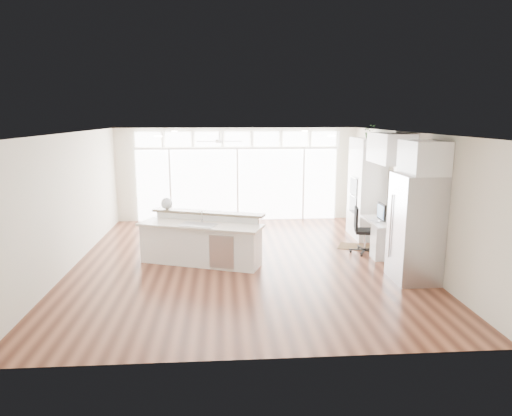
{
  "coord_description": "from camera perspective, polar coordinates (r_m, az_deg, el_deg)",
  "views": [
    {
      "loc": [
        -0.41,
        -9.27,
        3.02
      ],
      "look_at": [
        0.3,
        0.6,
        1.03
      ],
      "focal_mm": 32.0,
      "sensor_mm": 36.0,
      "label": 1
    }
  ],
  "objects": [
    {
      "name": "fishbowl",
      "position": [
        10.15,
        -11.08,
        0.57
      ],
      "size": [
        0.3,
        0.3,
        0.25
      ],
      "primitive_type": "sphere",
      "rotation": [
        0.0,
        0.0,
        -0.22
      ],
      "color": "silver",
      "rests_on": "kitchen_island"
    },
    {
      "name": "kitchen_island",
      "position": [
        9.54,
        -6.94,
        -3.94
      ],
      "size": [
        2.76,
        1.81,
        1.03
      ],
      "primitive_type": "cube",
      "rotation": [
        0.0,
        0.0,
        -0.36
      ],
      "color": "white",
      "rests_on": "floor"
    },
    {
      "name": "refrigerator",
      "position": [
        8.9,
        19.31,
        -2.4
      ],
      "size": [
        0.76,
        0.9,
        2.0
      ],
      "primitive_type": "cube",
      "color": "#B9B9BE",
      "rests_on": "floor"
    },
    {
      "name": "floor",
      "position": [
        9.76,
        -1.53,
        -6.71
      ],
      "size": [
        7.0,
        8.0,
        0.02
      ],
      "primitive_type": "cube",
      "color": "#462115",
      "rests_on": "ground"
    },
    {
      "name": "oven_cabinet",
      "position": [
        11.77,
        13.65,
        2.41
      ],
      "size": [
        0.64,
        1.2,
        2.5
      ],
      "primitive_type": "cube",
      "color": "white",
      "rests_on": "floor"
    },
    {
      "name": "transom_row",
      "position": [
        13.23,
        -2.37,
        8.61
      ],
      "size": [
        5.9,
        0.06,
        0.4
      ],
      "primitive_type": "cube",
      "color": "white",
      "rests_on": "wall_back"
    },
    {
      "name": "ceiling",
      "position": [
        9.28,
        -1.62,
        9.4
      ],
      "size": [
        7.0,
        8.0,
        0.02
      ],
      "primitive_type": "cube",
      "color": "silver",
      "rests_on": "wall_back"
    },
    {
      "name": "wall_left",
      "position": [
        9.91,
        -22.23,
        0.83
      ],
      "size": [
        0.04,
        8.0,
        2.7
      ],
      "primitive_type": "cube",
      "color": "beige",
      "rests_on": "floor"
    },
    {
      "name": "wall_back",
      "position": [
        13.38,
        -2.34,
        4.21
      ],
      "size": [
        7.0,
        0.04,
        2.7
      ],
      "primitive_type": "cube",
      "color": "beige",
      "rests_on": "floor"
    },
    {
      "name": "ceiling_fan",
      "position": [
        12.08,
        -4.6,
        8.79
      ],
      "size": [
        1.16,
        1.16,
        0.32
      ],
      "primitive_type": "cube",
      "color": "white",
      "rests_on": "ceiling"
    },
    {
      "name": "upper_cabinets",
      "position": [
        10.24,
        16.48,
        7.17
      ],
      "size": [
        0.64,
        1.3,
        0.64
      ],
      "primitive_type": "cube",
      "color": "white",
      "rests_on": "wall_right"
    },
    {
      "name": "office_chair",
      "position": [
        10.46,
        13.49,
        -2.77
      ],
      "size": [
        0.62,
        0.59,
        1.04
      ],
      "primitive_type": "cube",
      "rotation": [
        0.0,
        0.0,
        -0.18
      ],
      "color": "black",
      "rests_on": "floor"
    },
    {
      "name": "wall_front",
      "position": [
        5.54,
        0.3,
        -6.17
      ],
      "size": [
        7.0,
        0.04,
        2.7
      ],
      "primitive_type": "cube",
      "color": "beige",
      "rests_on": "floor"
    },
    {
      "name": "potted_plant",
      "position": [
        11.64,
        13.97,
        9.11
      ],
      "size": [
        0.29,
        0.32,
        0.25
      ],
      "primitive_type": "imported",
      "rotation": [
        0.0,
        0.0,
        0.01
      ],
      "color": "#2A4F22",
      "rests_on": "oven_cabinet"
    },
    {
      "name": "wall_right",
      "position": [
        10.2,
        18.49,
        1.37
      ],
      "size": [
        0.04,
        8.0,
        2.7
      ],
      "primitive_type": "cube",
      "color": "beige",
      "rests_on": "floor"
    },
    {
      "name": "glass_wall",
      "position": [
        13.36,
        -2.33,
        2.9
      ],
      "size": [
        5.8,
        0.06,
        2.08
      ],
      "primitive_type": "cube",
      "color": "white",
      "rests_on": "wall_back"
    },
    {
      "name": "desk_nook",
      "position": [
        10.54,
        15.67,
        -3.56
      ],
      "size": [
        0.72,
        1.3,
        0.76
      ],
      "primitive_type": "cube",
      "color": "white",
      "rests_on": "floor"
    },
    {
      "name": "fridge_cabinet",
      "position": [
        8.72,
        20.24,
        5.95
      ],
      "size": [
        0.64,
        0.9,
        0.6
      ],
      "primitive_type": "cube",
      "color": "white",
      "rests_on": "wall_right"
    },
    {
      "name": "rug",
      "position": [
        11.02,
        12.45,
        -4.77
      ],
      "size": [
        0.99,
        0.87,
        0.01
      ],
      "primitive_type": "cube",
      "rotation": [
        0.0,
        0.0,
        -0.4
      ],
      "color": "#322010",
      "rests_on": "floor"
    },
    {
      "name": "framed_photos",
      "position": [
        11.02,
        16.5,
        2.46
      ],
      "size": [
        0.06,
        0.22,
        0.8
      ],
      "primitive_type": "cube",
      "color": "black",
      "rests_on": "wall_right"
    },
    {
      "name": "recessed_lights",
      "position": [
        9.48,
        -1.67,
        9.32
      ],
      "size": [
        3.4,
        3.0,
        0.02
      ],
      "primitive_type": "cube",
      "color": "#F1DFCD",
      "rests_on": "ceiling"
    },
    {
      "name": "desk_window",
      "position": [
        10.43,
        17.73,
        2.74
      ],
      "size": [
        0.04,
        0.85,
        0.85
      ],
      "primitive_type": "cube",
      "color": "white",
      "rests_on": "wall_right"
    },
    {
      "name": "monitor",
      "position": [
        10.38,
        15.43,
        -0.46
      ],
      "size": [
        0.09,
        0.49,
        0.41
      ],
      "primitive_type": "cube",
      "rotation": [
        0.0,
        0.0,
        -0.03
      ],
      "color": "black",
      "rests_on": "desk_nook"
    },
    {
      "name": "keyboard",
      "position": [
        10.37,
        14.49,
        -1.53
      ],
      "size": [
        0.16,
        0.32,
        0.02
      ],
      "primitive_type": "cube",
      "rotation": [
        0.0,
        0.0,
        0.14
      ],
      "color": "silver",
      "rests_on": "desk_nook"
    }
  ]
}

